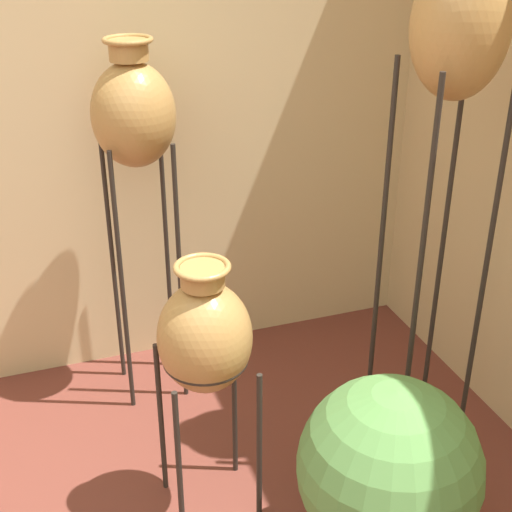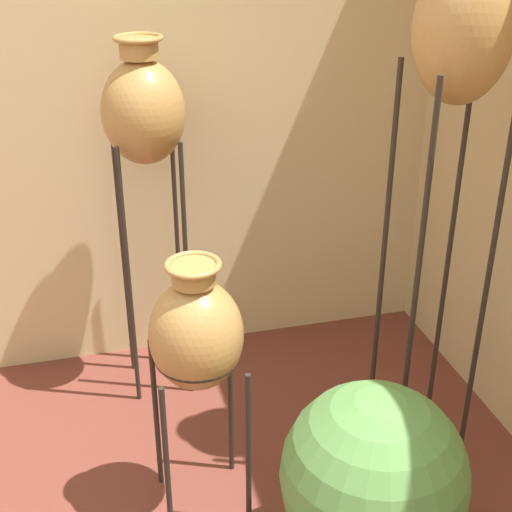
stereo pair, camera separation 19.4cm
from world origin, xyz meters
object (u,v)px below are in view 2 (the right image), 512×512
(vase_stand_tall, at_px, (463,40))
(potted_plant, at_px, (373,481))
(vase_stand_short, at_px, (196,335))
(vase_stand_medium, at_px, (144,116))

(vase_stand_tall, height_order, potted_plant, vase_stand_tall)
(potted_plant, bearing_deg, vase_stand_short, 135.82)
(vase_stand_tall, bearing_deg, potted_plant, -129.07)
(vase_stand_medium, relative_size, potted_plant, 2.17)
(vase_stand_tall, bearing_deg, vase_stand_medium, 141.61)
(vase_stand_medium, xyz_separation_m, potted_plant, (0.51, -1.26, -0.86))
(vase_stand_medium, bearing_deg, vase_stand_short, -86.70)
(vase_stand_tall, xyz_separation_m, potted_plant, (-0.42, -0.52, -1.24))
(vase_stand_short, bearing_deg, vase_stand_tall, 4.21)
(vase_stand_short, xyz_separation_m, potted_plant, (0.47, -0.45, -0.33))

